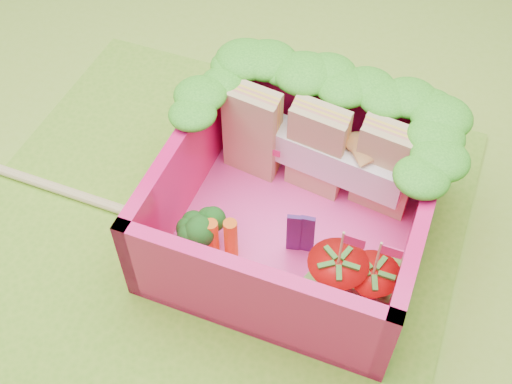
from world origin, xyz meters
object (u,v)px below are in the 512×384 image
object	(u,v)px
chopsticks	(54,187)
bento_box	(296,201)
strawberry_left	(335,279)
strawberry_right	(370,286)
sandwich_stack	(318,150)
broccoli	(195,224)

from	to	relation	value
chopsticks	bento_box	bearing A→B (deg)	8.77
strawberry_left	bento_box	bearing A→B (deg)	134.26
bento_box	strawberry_right	distance (m)	0.56
strawberry_left	chopsticks	world-z (taller)	strawberry_left
bento_box	strawberry_right	size ratio (longest dim) A/B	2.62
bento_box	strawberry_right	xyz separation A→B (m)	(0.47, -0.29, -0.09)
sandwich_stack	strawberry_left	distance (m)	0.73
strawberry_left	strawberry_right	bearing A→B (deg)	9.66
sandwich_stack	chopsticks	world-z (taller)	sandwich_stack
bento_box	broccoli	bearing A→B (deg)	-146.98
bento_box	broccoli	world-z (taller)	bento_box
strawberry_right	chopsticks	world-z (taller)	strawberry_right
sandwich_stack	strawberry_left	size ratio (longest dim) A/B	2.02
sandwich_stack	strawberry_right	xyz separation A→B (m)	(0.47, -0.63, -0.13)
strawberry_right	broccoli	bearing A→B (deg)	179.41
sandwich_stack	broccoli	xyz separation A→B (m)	(-0.44, -0.62, -0.10)
broccoli	strawberry_right	distance (m)	0.91
strawberry_right	chopsticks	xyz separation A→B (m)	(-1.84, 0.08, -0.16)
strawberry_left	strawberry_right	distance (m)	0.17
strawberry_left	strawberry_right	xyz separation A→B (m)	(0.16, 0.03, -0.01)
strawberry_left	strawberry_right	world-z (taller)	strawberry_left
strawberry_left	chopsticks	distance (m)	1.69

